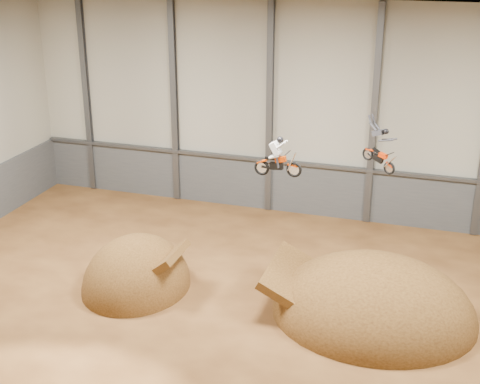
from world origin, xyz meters
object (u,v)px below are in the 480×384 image
Objects in this scene: landing_ramp at (373,315)px; fmx_rider_a at (279,155)px; takeoff_ramp at (137,287)px; fmx_rider_b at (378,144)px.

fmx_rider_a is (-4.90, -0.24, 7.92)m from landing_ramp.
takeoff_ramp is 0.65× the size of landing_ramp.
landing_ramp is 3.83× the size of fmx_rider_b.
fmx_rider_a is at bearing -124.12° from fmx_rider_b.
landing_ramp is (12.36, 0.94, 0.00)m from takeoff_ramp.
fmx_rider_b reaches higher than fmx_rider_a.
landing_ramp is 8.45m from fmx_rider_b.
takeoff_ramp is 2.48× the size of fmx_rider_b.
fmx_rider_b reaches higher than takeoff_ramp.
landing_ramp is at bearing 4.33° from takeoff_ramp.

